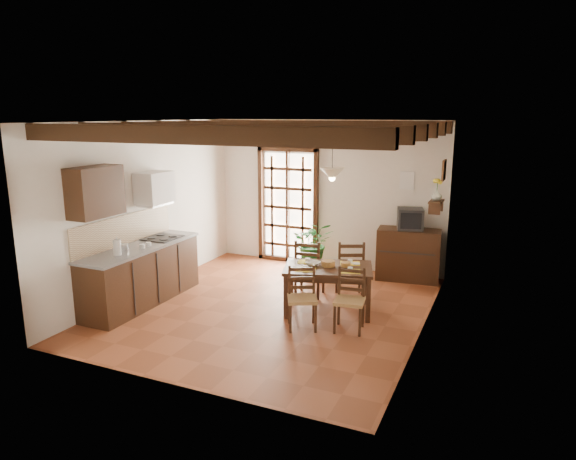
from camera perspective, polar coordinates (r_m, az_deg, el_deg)
The scene contains 25 objects.
ground_plane at distance 7.96m, azimuth -1.84°, elevation -8.62°, with size 5.00×5.00×0.00m, color brown.
room_shell at distance 7.49m, azimuth -1.94°, elevation 4.42°, with size 4.52×5.02×2.81m.
ceiling_beams at distance 7.41m, azimuth -1.99°, elevation 11.12°, with size 4.50×4.34×0.20m.
french_door at distance 10.12m, azimuth -0.01°, elevation 2.95°, with size 1.26×0.11×2.32m.
kitchen_counter at distance 8.34m, azimuth -15.95°, elevation -4.67°, with size 0.64×2.25×1.38m.
upper_cabinet at distance 7.61m, azimuth -20.62°, elevation 4.00°, with size 0.35×0.80×0.70m, color #321C0F.
range_hood at distance 8.54m, azimuth -14.62°, elevation 4.50°, with size 0.38×0.60×0.54m.
counter_items at distance 8.28m, azimuth -15.75°, elevation -1.30°, with size 0.50×1.43×0.25m.
dining_table at distance 7.65m, azimuth 4.47°, elevation -4.72°, with size 1.47×1.17×0.70m.
chair_near_left at distance 7.17m, azimuth 1.59°, elevation -8.80°, with size 0.52×0.51×0.86m.
chair_near_right at distance 7.14m, azimuth 6.83°, elevation -8.97°, with size 0.45×0.43×0.86m.
chair_far_left at distance 8.39m, azimuth 2.40°, elevation -5.34°, with size 0.48×0.46×0.95m.
chair_far_right at distance 8.37m, azimuth 6.85°, elevation -5.45°, with size 0.57×0.56×0.96m.
table_setting at distance 7.63m, azimuth 4.48°, elevation -4.23°, with size 0.94×0.62×0.09m.
table_bowl at distance 7.67m, azimuth 2.79°, elevation -3.74°, with size 0.22×0.22×0.05m, color white.
sideboard at distance 9.37m, azimuth 13.21°, elevation -2.68°, with size 1.08×0.49×0.92m, color #321C0F.
crt_tv at distance 9.21m, azimuth 13.41°, elevation 1.21°, with size 0.52×0.50×0.37m.
fuse_box at distance 9.39m, azimuth 13.09°, elevation 5.39°, with size 0.25×0.03×0.32m, color white.
plant_pot at distance 9.57m, azimuth 2.84°, elevation -4.21°, with size 0.37×0.37×0.23m, color maroon.
potted_plant at distance 9.44m, azimuth 2.87°, elevation -1.54°, with size 1.91×1.64×2.13m, color #144C19.
wall_shelf at distance 8.47m, azimuth 16.14°, elevation 2.80°, with size 0.20×0.42×0.20m.
shelf_vase at distance 8.44m, azimuth 16.20°, elevation 3.73°, with size 0.15×0.15×0.15m, color #B2BFB2.
shelf_flowers at distance 8.42m, azimuth 16.28°, elevation 5.13°, with size 0.14×0.14×0.36m.
framed_picture at distance 8.38m, azimuth 16.93°, elevation 6.38°, with size 0.03×0.32×0.32m.
pendant_lamp at distance 7.44m, azimuth 4.93°, elevation 6.36°, with size 0.36×0.36×0.84m.
Camera 1 is at (3.21, -6.68, 2.91)m, focal length 32.00 mm.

